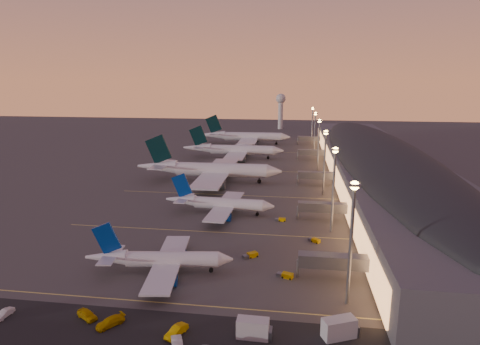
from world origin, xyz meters
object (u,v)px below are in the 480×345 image
object	(u,v)px
airliner_narrow_north	(219,203)
baggage_tug_b	(251,255)
airliner_wide_far	(245,137)
service_van_f	(110,322)
airliner_wide_near	(209,170)
service_van_b	(87,314)
airliner_wide_mid	(233,150)
catering_truck_a	(255,329)
baggage_tug_d	(315,240)
service_van_d	(176,331)
service_van_a	(4,314)
baggage_tug_c	(281,220)
baggage_tug_a	(286,275)
airliner_narrow_south	(160,259)
catering_truck_b	(341,328)
radar_tower	(281,105)

from	to	relation	value
airliner_narrow_north	baggage_tug_b	size ratio (longest dim) A/B	9.24
airliner_wide_far	service_van_f	size ratio (longest dim) A/B	11.84
airliner_wide_near	service_van_b	size ratio (longest dim) A/B	13.51
baggage_tug_b	service_van_f	bearing A→B (deg)	-160.89
airliner_narrow_north	service_van_f	world-z (taller)	airliner_narrow_north
baggage_tug_b	airliner_wide_mid	bearing A→B (deg)	64.37
catering_truck_a	baggage_tug_d	size ratio (longest dim) A/B	1.79
service_van_d	service_van_f	bearing A→B (deg)	-161.22
baggage_tug_b	service_van_a	world-z (taller)	service_van_a
airliner_wide_mid	baggage_tug_c	size ratio (longest dim) A/B	17.03
service_van_d	baggage_tug_c	bearing A→B (deg)	99.15
baggage_tug_d	baggage_tug_c	bearing A→B (deg)	160.49
airliner_wide_mid	baggage_tug_d	size ratio (longest dim) A/B	16.69
baggage_tug_a	baggage_tug_c	size ratio (longest dim) A/B	1.17
airliner_wide_far	service_van_b	size ratio (longest dim) A/B	13.31
airliner_narrow_north	baggage_tug_c	distance (m)	21.96
baggage_tug_d	service_van_a	bearing A→B (deg)	-104.98
airliner_narrow_south	catering_truck_b	distance (m)	44.49
airliner_wide_mid	airliner_wide_far	size ratio (longest dim) A/B	0.91
airliner_narrow_south	catering_truck_a	distance (m)	33.03
airliner_wide_near	service_van_f	distance (m)	109.35
baggage_tug_a	baggage_tug_b	size ratio (longest dim) A/B	0.99
baggage_tug_b	service_van_a	distance (m)	55.20
service_van_a	service_van_d	xyz separation A→B (m)	(34.56, -0.87, 0.13)
baggage_tug_a	catering_truck_a	xyz separation A→B (m)	(-4.80, -23.08, 1.13)
airliner_narrow_north	service_van_d	bearing A→B (deg)	-82.67
airliner_narrow_north	airliner_wide_near	world-z (taller)	airliner_wide_near
airliner_narrow_south	baggage_tug_a	bearing A→B (deg)	-4.83
radar_tower	service_van_b	size ratio (longest dim) A/B	6.69
airliner_narrow_south	service_van_f	world-z (taller)	airliner_narrow_south
airliner_wide_near	radar_tower	bearing A→B (deg)	82.78
baggage_tug_b	service_van_d	size ratio (longest dim) A/B	0.83
service_van_d	airliner_narrow_north	bearing A→B (deg)	117.91
baggage_tug_b	baggage_tug_a	bearing A→B (deg)	-82.80
airliner_narrow_north	airliner_wide_far	xyz separation A→B (m)	(-10.66, 153.01, 1.82)
catering_truck_a	airliner_narrow_north	bearing A→B (deg)	107.10
service_van_a	service_van_f	world-z (taller)	service_van_f
airliner_narrow_south	airliner_wide_near	bearing A→B (deg)	87.14
catering_truck_b	service_van_d	world-z (taller)	catering_truck_b
service_van_f	baggage_tug_d	bearing A→B (deg)	87.19
airliner_narrow_north	baggage_tug_d	xyz separation A→B (m)	(31.35, -20.80, -3.05)
radar_tower	baggage_tug_d	size ratio (longest dim) A/B	9.18
radar_tower	service_van_b	world-z (taller)	radar_tower
baggage_tug_a	service_van_a	size ratio (longest dim) A/B	0.98
service_van_b	service_van_f	size ratio (longest dim) A/B	0.89
baggage_tug_c	baggage_tug_d	bearing A→B (deg)	-55.96
airliner_wide_far	airliner_narrow_north	bearing A→B (deg)	-87.24
baggage_tug_b	baggage_tug_c	xyz separation A→B (m)	(6.60, 28.50, -0.08)
catering_truck_a	service_van_a	bearing A→B (deg)	-178.38
radar_tower	service_van_b	distance (m)	313.97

